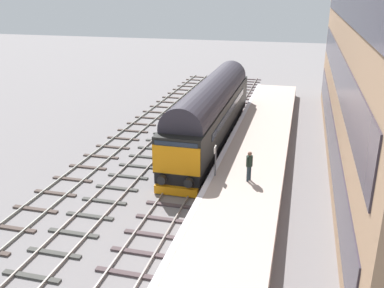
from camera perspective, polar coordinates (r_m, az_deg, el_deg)
ground_plane at (r=26.22m, az=-0.15°, el=-3.84°), size 140.00×140.00×0.00m
track_main at (r=26.19m, az=-0.15°, el=-3.73°), size 2.50×60.00×0.15m
track_adjacent_west at (r=27.21m, az=-7.24°, el=-2.96°), size 2.50×60.00×0.15m
track_adjacent_far_west at (r=28.41m, az=-12.91°, el=-2.30°), size 2.50×60.00×0.15m
station_platform at (r=25.42m, az=7.73°, el=-3.60°), size 4.00×44.00×1.01m
diesel_locomotive at (r=30.77m, az=2.63°, el=4.71°), size 2.74×18.33×4.68m
platform_number_sign at (r=22.96m, az=3.14°, el=-1.63°), size 0.10×0.44×1.70m
waiting_passenger at (r=22.59m, az=7.68°, el=-2.59°), size 0.46×0.46×1.64m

